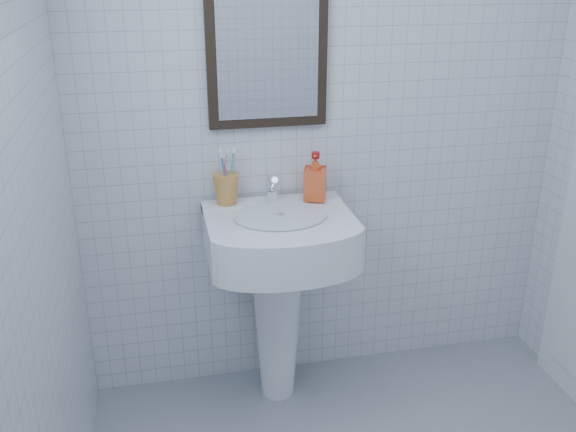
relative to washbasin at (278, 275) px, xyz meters
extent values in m
cube|color=silver|center=(0.27, 0.21, 0.62)|extent=(2.20, 0.02, 2.50)
cube|color=silver|center=(-0.83, -0.99, 0.62)|extent=(0.02, 2.40, 2.50)
cone|color=white|center=(0.00, 0.03, -0.25)|extent=(0.24, 0.24, 0.76)
cube|color=white|center=(0.00, -0.03, 0.20)|extent=(0.61, 0.43, 0.18)
cube|color=white|center=(0.00, 0.14, 0.28)|extent=(0.61, 0.11, 0.03)
cylinder|color=silver|center=(0.00, -0.06, 0.30)|extent=(0.38, 0.38, 0.01)
cylinder|color=white|center=(0.00, 0.11, 0.33)|extent=(0.05, 0.05, 0.05)
cylinder|color=white|center=(0.00, 0.10, 0.39)|extent=(0.03, 0.10, 0.08)
cylinder|color=white|center=(0.00, 0.13, 0.37)|extent=(0.03, 0.05, 0.10)
imported|color=red|center=(0.19, 0.11, 0.40)|extent=(0.12, 0.12, 0.21)
cube|color=black|center=(0.00, 0.19, 0.92)|extent=(0.50, 0.04, 0.62)
cube|color=white|center=(0.00, 0.17, 0.92)|extent=(0.42, 0.00, 0.54)
camera|label=1|loc=(-0.48, -2.43, 1.28)|focal=40.00mm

